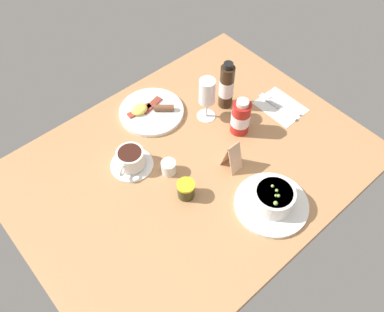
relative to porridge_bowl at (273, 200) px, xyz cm
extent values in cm
cube|color=#B27F51|center=(-8.02, 27.06, -4.76)|extent=(110.00, 84.00, 3.00)
cylinder|color=white|center=(0.00, 0.00, -2.66)|extent=(22.01, 22.01, 1.20)
cylinder|color=white|center=(0.00, 0.00, 1.03)|extent=(12.16, 12.16, 6.18)
cylinder|color=beige|center=(0.00, 0.00, 3.32)|extent=(10.46, 10.46, 1.60)
sphere|color=#83B14A|center=(-0.26, -1.48, 4.22)|extent=(0.96, 0.96, 0.96)
sphere|color=#83B14A|center=(0.70, 0.02, 4.22)|extent=(0.92, 0.92, 0.92)
sphere|color=#83B14A|center=(-0.74, -0.95, 4.22)|extent=(0.80, 0.80, 0.80)
sphere|color=#83B14A|center=(-2.67, -2.57, 4.22)|extent=(1.29, 1.29, 1.29)
sphere|color=#83B14A|center=(0.91, 1.81, 4.22)|extent=(0.92, 0.92, 0.92)
cube|color=white|center=(32.62, 24.94, -3.11)|extent=(12.82, 16.26, 0.30)
cube|color=silver|center=(31.42, 23.94, -2.71)|extent=(1.39, 14.01, 0.50)
cube|color=silver|center=(31.42, 31.74, -2.71)|extent=(2.25, 3.63, 0.40)
cube|color=silver|center=(34.22, 23.94, -2.71)|extent=(1.17, 13.01, 0.50)
ellipsoid|color=silver|center=(34.22, 30.94, -2.66)|extent=(2.40, 4.00, 0.60)
cylinder|color=white|center=(-22.33, 39.06, -2.81)|extent=(13.68, 13.68, 0.90)
cylinder|color=white|center=(-22.33, 39.06, 0.47)|extent=(8.71, 8.71, 5.66)
cylinder|color=#3A1C14|center=(-22.33, 39.06, 2.80)|extent=(7.40, 7.40, 1.00)
torus|color=white|center=(-27.10, 36.64, 0.75)|extent=(3.57, 2.34, 3.60)
cylinder|color=white|center=(-15.02, 29.45, -1.02)|extent=(4.72, 4.72, 4.49)
cone|color=white|center=(-13.52, 30.95, 0.69)|extent=(2.77, 2.77, 2.33)
cylinder|color=white|center=(9.69, 39.17, -3.06)|extent=(6.55, 6.55, 0.40)
cylinder|color=white|center=(9.69, 39.17, 0.56)|extent=(0.80, 0.80, 6.84)
cylinder|color=white|center=(9.69, 39.17, 8.54)|extent=(5.48, 5.48, 9.13)
cylinder|color=white|center=(9.69, 39.17, 7.17)|extent=(4.49, 4.49, 5.48)
cylinder|color=#363214|center=(-16.56, 19.39, -0.76)|extent=(5.19, 5.19, 5.00)
cylinder|color=yellow|center=(-16.56, 19.39, 2.15)|extent=(5.45, 5.45, 0.80)
cylinder|color=#382314|center=(18.60, 38.96, 5.14)|extent=(4.91, 4.91, 16.81)
cylinder|color=white|center=(18.60, 38.96, 4.81)|extent=(5.01, 5.01, 6.39)
cylinder|color=black|center=(18.60, 38.96, 14.48)|extent=(3.19, 3.19, 1.87)
cylinder|color=#B21E19|center=(13.77, 26.65, 2.83)|extent=(6.21, 6.21, 12.18)
cylinder|color=white|center=(13.77, 26.65, 2.59)|extent=(6.34, 6.34, 4.63)
cylinder|color=silver|center=(13.77, 26.65, 9.73)|extent=(4.04, 4.04, 1.61)
cylinder|color=white|center=(-3.81, 52.81, -2.56)|extent=(22.59, 22.59, 1.40)
cube|color=#9D3828|center=(-7.13, 55.20, -1.56)|extent=(9.15, 3.03, 0.60)
cube|color=brown|center=(-2.35, 54.48, -1.56)|extent=(9.31, 4.34, 0.60)
cylinder|color=brown|center=(-0.42, 49.99, -0.66)|extent=(6.71, 6.27, 2.20)
ellipsoid|color=#F2D859|center=(-7.20, 55.07, -0.86)|extent=(6.00, 4.80, 2.40)
cube|color=tan|center=(1.11, 19.43, 2.03)|extent=(4.64, 3.12, 10.68)
cube|color=tan|center=(1.11, 16.69, 2.03)|extent=(4.64, 3.12, 10.68)
camera|label=1|loc=(-57.67, -30.26, 101.93)|focal=38.07mm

